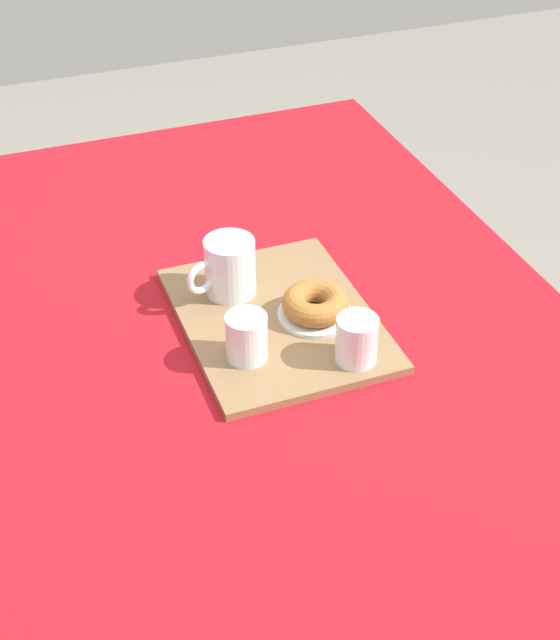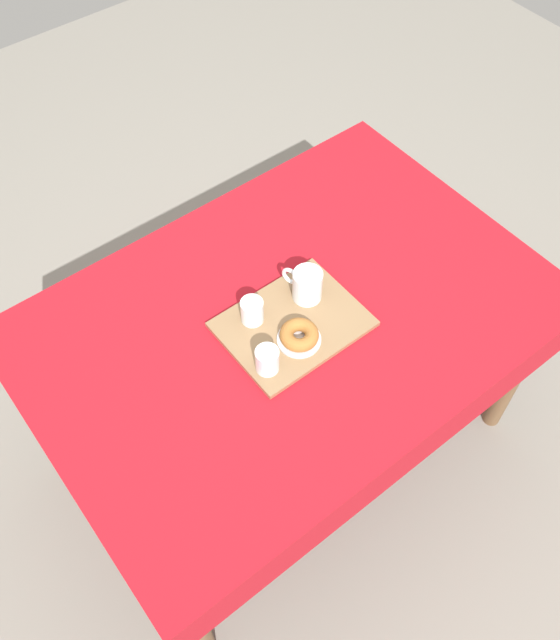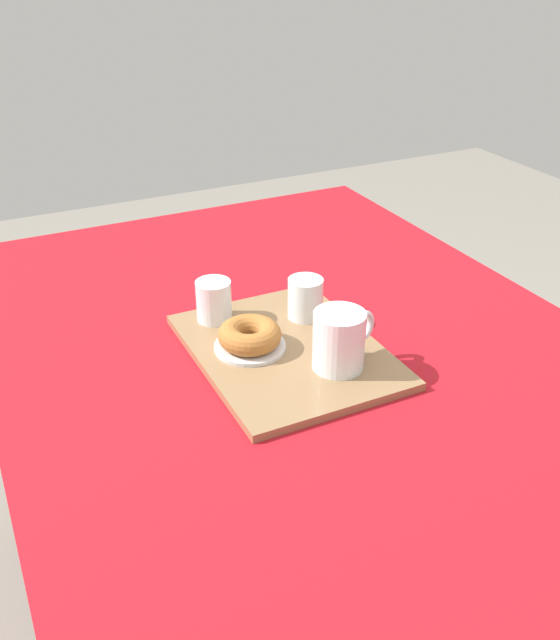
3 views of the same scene
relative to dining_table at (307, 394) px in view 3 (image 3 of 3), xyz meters
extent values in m
plane|color=gray|center=(0.00, 0.00, -0.68)|extent=(6.00, 6.00, 0.00)
cube|color=#A8141E|center=(0.00, 0.00, 0.07)|extent=(1.49, 1.03, 0.04)
cube|color=#A8141E|center=(0.00, -0.51, -0.02)|extent=(1.49, 0.01, 0.14)
cube|color=#A8141E|center=(0.00, 0.51, -0.02)|extent=(1.49, 0.01, 0.14)
cube|color=#A8141E|center=(0.74, 0.00, -0.02)|extent=(0.01, 1.03, 0.14)
cylinder|color=brown|center=(0.66, -0.42, -0.31)|extent=(0.06, 0.06, 0.73)
cylinder|color=brown|center=(0.66, 0.42, -0.31)|extent=(0.06, 0.06, 0.73)
cube|color=olive|center=(0.02, 0.03, 0.09)|extent=(0.39, 0.30, 0.01)
cylinder|color=white|center=(-0.08, -0.01, 0.15)|extent=(0.09, 0.09, 0.10)
cylinder|color=#B27523|center=(-0.08, -0.01, 0.14)|extent=(0.07, 0.07, 0.07)
torus|color=white|center=(-0.06, -0.07, 0.15)|extent=(0.03, 0.06, 0.06)
cylinder|color=white|center=(0.16, 0.11, 0.14)|extent=(0.06, 0.06, 0.08)
cylinder|color=silver|center=(0.16, 0.11, 0.12)|extent=(0.06, 0.06, 0.03)
cylinder|color=white|center=(0.10, -0.05, 0.14)|extent=(0.06, 0.06, 0.08)
cylinder|color=silver|center=(0.10, -0.05, 0.13)|extent=(0.06, 0.06, 0.05)
cylinder|color=silver|center=(0.04, 0.09, 0.10)|extent=(0.12, 0.12, 0.01)
torus|color=#A3662D|center=(0.04, 0.09, 0.13)|extent=(0.11, 0.11, 0.04)
camera|label=1|loc=(1.13, -0.38, 1.00)|focal=51.34mm
camera|label=2|loc=(0.74, 0.90, 1.68)|focal=38.67mm
camera|label=3|loc=(-0.91, 0.50, 0.74)|focal=39.58mm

